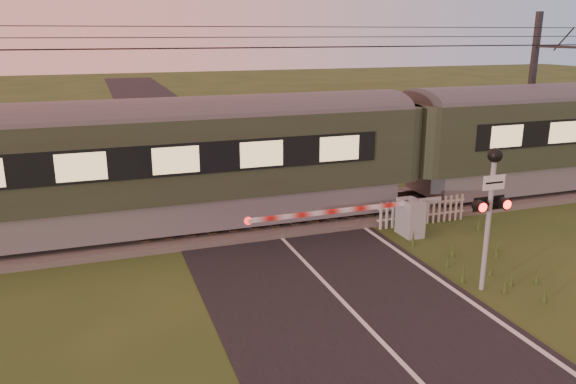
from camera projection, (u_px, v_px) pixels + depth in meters
name	position (u px, v px, depth m)	size (l,w,h in m)	color
ground	(352.00, 312.00, 12.36)	(160.00, 160.00, 0.00)	#274219
road	(358.00, 316.00, 12.15)	(6.00, 140.00, 0.03)	black
track_bed	(265.00, 220.00, 18.24)	(140.00, 3.40, 0.39)	#47423D
overhead_wires	(263.00, 40.00, 16.69)	(120.00, 0.62, 0.62)	black
train	(404.00, 146.00, 19.25)	(40.67, 2.80, 3.79)	slate
boom_gate	(403.00, 217.00, 16.83)	(6.17, 0.85, 1.13)	gray
crossing_signal	(491.00, 194.00, 12.81)	(0.88, 0.36, 3.45)	gray
picket_fence	(422.00, 211.00, 17.89)	(3.18, 0.07, 0.87)	silver
catenary_mast	(532.00, 93.00, 23.21)	(0.21, 2.46, 6.75)	#2D2D30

